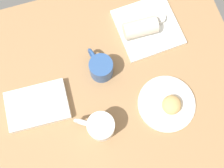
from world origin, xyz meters
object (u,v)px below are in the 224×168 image
at_px(round_plate, 166,104).
at_px(square_plate, 148,27).
at_px(scone_pastry, 172,105).
at_px(book_stack, 38,106).
at_px(sauce_cup, 159,18).
at_px(second_mug, 101,67).
at_px(breakfast_wrap, 140,28).
at_px(coffee_mug, 100,127).

height_order(round_plate, square_plate, square_plate).
relative_size(scone_pastry, book_stack, 0.32).
bearing_deg(scone_pastry, sauce_cup, -102.47).
relative_size(round_plate, sauce_cup, 4.40).
height_order(scone_pastry, sauce_cup, scone_pastry).
xyz_separation_m(scone_pastry, book_stack, (0.45, -0.14, -0.02)).
relative_size(scone_pastry, square_plate, 0.31).
height_order(round_plate, second_mug, second_mug).
height_order(breakfast_wrap, second_mug, second_mug).
distance_m(book_stack, coffee_mug, 0.24).
distance_m(square_plate, coffee_mug, 0.43).
bearing_deg(square_plate, sauce_cup, -163.14).
bearing_deg(scone_pastry, breakfast_wrap, -87.28).
bearing_deg(coffee_mug, sauce_cup, -135.03).
distance_m(scone_pastry, square_plate, 0.32).
xyz_separation_m(round_plate, second_mug, (0.19, -0.19, 0.04)).
bearing_deg(square_plate, breakfast_wrap, 16.86).
xyz_separation_m(breakfast_wrap, second_mug, (0.19, 0.11, -0.00)).
relative_size(square_plate, sauce_cup, 4.84).
distance_m(square_plate, breakfast_wrap, 0.06).
bearing_deg(square_plate, round_plate, 83.63).
height_order(round_plate, scone_pastry, scone_pastry).
bearing_deg(scone_pastry, book_stack, -17.18).
xyz_separation_m(scone_pastry, second_mug, (0.20, -0.20, 0.01)).
bearing_deg(scone_pastry, coffee_mug, 0.18).
bearing_deg(scone_pastry, square_plate, -94.43).
height_order(square_plate, coffee_mug, coffee_mug).
bearing_deg(book_stack, scone_pastry, 162.82).
xyz_separation_m(square_plate, breakfast_wrap, (0.04, 0.01, 0.04)).
bearing_deg(coffee_mug, scone_pastry, -179.82).
height_order(round_plate, breakfast_wrap, breakfast_wrap).
relative_size(round_plate, scone_pastry, 2.94).
height_order(scone_pastry, breakfast_wrap, breakfast_wrap).
relative_size(round_plate, breakfast_wrap, 1.64).
bearing_deg(second_mug, round_plate, 135.09).
bearing_deg(breakfast_wrap, book_stack, -67.75).
height_order(sauce_cup, book_stack, sauce_cup).
bearing_deg(sauce_cup, coffee_mug, 44.97).
bearing_deg(round_plate, book_stack, -15.99).
relative_size(square_plate, coffee_mug, 1.72).
relative_size(breakfast_wrap, second_mug, 0.98).
bearing_deg(second_mug, sauce_cup, -154.26).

